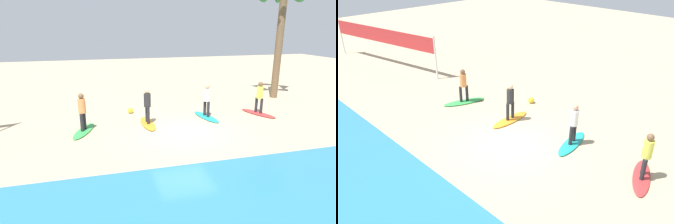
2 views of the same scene
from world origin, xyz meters
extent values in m
plane|color=tan|center=(0.00, 0.00, 0.00)|extent=(60.00, 60.00, 0.00)
ellipsoid|color=red|center=(-4.63, -1.67, 0.04)|extent=(1.29, 2.16, 0.09)
cylinder|color=#232328|center=(-4.69, -1.52, 0.48)|extent=(0.14, 0.14, 0.78)
cylinder|color=#232328|center=(-4.57, -1.82, 0.48)|extent=(0.14, 0.14, 0.78)
cylinder|color=#E0E04C|center=(-4.63, -1.67, 1.18)|extent=(0.32, 0.32, 0.62)
sphere|color=brown|center=(-4.63, -1.67, 1.61)|extent=(0.24, 0.24, 0.24)
ellipsoid|color=teal|center=(-1.75, -1.80, 0.04)|extent=(0.93, 2.17, 0.09)
cylinder|color=#232328|center=(-1.78, -1.64, 0.48)|extent=(0.14, 0.14, 0.78)
cylinder|color=#232328|center=(-1.72, -1.96, 0.48)|extent=(0.14, 0.14, 0.78)
cylinder|color=white|center=(-1.75, -1.80, 1.18)|extent=(0.32, 0.32, 0.62)
sphere|color=tan|center=(-1.75, -1.80, 1.61)|extent=(0.24, 0.24, 0.24)
ellipsoid|color=orange|center=(1.32, -1.52, 0.04)|extent=(0.61, 2.11, 0.09)
cylinder|color=#232328|center=(1.32, -1.36, 0.48)|extent=(0.14, 0.14, 0.78)
cylinder|color=#232328|center=(1.32, -1.68, 0.48)|extent=(0.14, 0.14, 0.78)
cylinder|color=#262628|center=(1.32, -1.52, 1.18)|extent=(0.32, 0.32, 0.62)
sphere|color=tan|center=(1.32, -1.52, 1.61)|extent=(0.24, 0.24, 0.24)
ellipsoid|color=green|center=(4.22, -1.27, 0.04)|extent=(1.23, 2.17, 0.09)
cylinder|color=#232328|center=(4.28, -1.12, 0.48)|extent=(0.14, 0.14, 0.78)
cylinder|color=#232328|center=(4.17, -1.42, 0.48)|extent=(0.14, 0.14, 0.78)
cylinder|color=#E58C4C|center=(4.22, -1.27, 1.18)|extent=(0.32, 0.32, 0.62)
sphere|color=brown|center=(4.22, -1.27, 1.61)|extent=(0.24, 0.24, 0.24)
cylinder|color=brown|center=(-7.65, -4.76, 3.14)|extent=(0.44, 0.44, 6.29)
sphere|color=yellow|center=(1.85, -3.55, 0.15)|extent=(0.30, 0.30, 0.30)
camera|label=1|loc=(3.74, 11.31, 4.49)|focal=31.16mm
camera|label=2|loc=(-7.66, 7.82, 7.01)|focal=35.51mm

